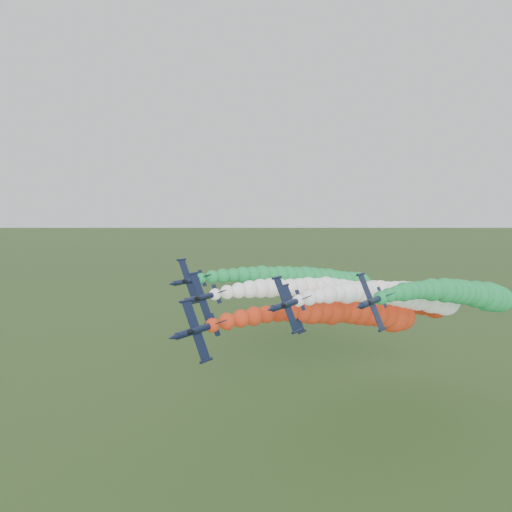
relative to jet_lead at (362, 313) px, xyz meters
The scene contains 6 objects.
jet_lead is the anchor object (origin of this frame).
jet_inner_left 15.45m from the jet_lead, 128.66° to the left, with size 12.97×72.93×17.17m.
jet_inner_right 15.36m from the jet_lead, 64.91° to the left, with size 12.86×72.82×17.06m.
jet_outer_left 27.72m from the jet_lead, 135.22° to the left, with size 13.15×73.12×17.36m.
jet_outer_right 26.31m from the jet_lead, 47.22° to the left, with size 12.47×72.43×16.67m.
jet_trail 25.18m from the jet_lead, 87.63° to the left, with size 13.21×73.17×17.42m.
Camera 1 is at (44.98, -64.30, 53.75)m, focal length 35.00 mm.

